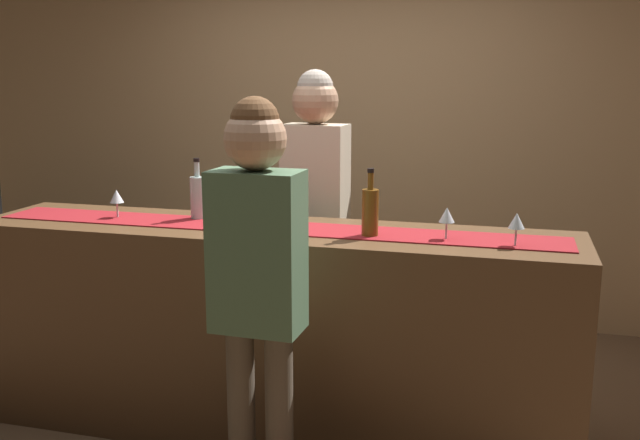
{
  "coord_description": "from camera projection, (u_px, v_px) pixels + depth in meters",
  "views": [
    {
      "loc": [
        1.08,
        -3.05,
        1.73
      ],
      "look_at": [
        0.25,
        0.0,
        1.08
      ],
      "focal_mm": 39.77,
      "sensor_mm": 36.0,
      "label": 1
    }
  ],
  "objects": [
    {
      "name": "potted_plant_tall",
      "position": [
        29.0,
        265.0,
        4.71
      ],
      "size": [
        0.57,
        0.57,
        0.84
      ],
      "color": "#9E9389",
      "rests_on": "ground"
    },
    {
      "name": "customer_sipping",
      "position": [
        258.0,
        268.0,
        2.66
      ],
      "size": [
        0.35,
        0.23,
        1.65
      ],
      "rotation": [
        0.0,
        0.0,
        -0.03
      ],
      "color": "brown",
      "rests_on": "ground"
    },
    {
      "name": "back_wall",
      "position": [
        357.0,
        114.0,
        5.01
      ],
      "size": [
        6.0,
        0.12,
        2.9
      ],
      "primitive_type": "cube",
      "color": "tan",
      "rests_on": "ground"
    },
    {
      "name": "wine_glass_near_customer",
      "position": [
        117.0,
        197.0,
        3.5
      ],
      "size": [
        0.07,
        0.07,
        0.14
      ],
      "color": "silver",
      "rests_on": "bar_counter"
    },
    {
      "name": "ground_plane",
      "position": [
        272.0,
        429.0,
        3.51
      ],
      "size": [
        10.0,
        10.0,
        0.0
      ],
      "primitive_type": "plane",
      "color": "brown"
    },
    {
      "name": "counter_runner_cloth",
      "position": [
        269.0,
        227.0,
        3.31
      ],
      "size": [
        2.72,
        0.28,
        0.01
      ],
      "primitive_type": "cube",
      "color": "maroon",
      "rests_on": "bar_counter"
    },
    {
      "name": "wine_glass_mid_counter",
      "position": [
        517.0,
        222.0,
        2.92
      ],
      "size": [
        0.07,
        0.07,
        0.14
      ],
      "color": "silver",
      "rests_on": "bar_counter"
    },
    {
      "name": "wine_bottle_amber",
      "position": [
        370.0,
        211.0,
        3.1
      ],
      "size": [
        0.07,
        0.07,
        0.3
      ],
      "color": "brown",
      "rests_on": "bar_counter"
    },
    {
      "name": "wine_glass_far_end",
      "position": [
        447.0,
        216.0,
        3.04
      ],
      "size": [
        0.07,
        0.07,
        0.14
      ],
      "color": "silver",
      "rests_on": "bar_counter"
    },
    {
      "name": "wine_bottle_clear",
      "position": [
        198.0,
        197.0,
        3.48
      ],
      "size": [
        0.07,
        0.07,
        0.3
      ],
      "color": "#B2C6C1",
      "rests_on": "bar_counter"
    },
    {
      "name": "bar_counter",
      "position": [
        270.0,
        331.0,
        3.41
      ],
      "size": [
        2.86,
        0.6,
        1.03
      ],
      "primitive_type": "cube",
      "color": "#543821",
      "rests_on": "ground"
    },
    {
      "name": "bartender",
      "position": [
        315.0,
        194.0,
        3.82
      ],
      "size": [
        0.35,
        0.25,
        1.75
      ],
      "rotation": [
        0.0,
        0.0,
        3.08
      ],
      "color": "#26262B",
      "rests_on": "ground"
    }
  ]
}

